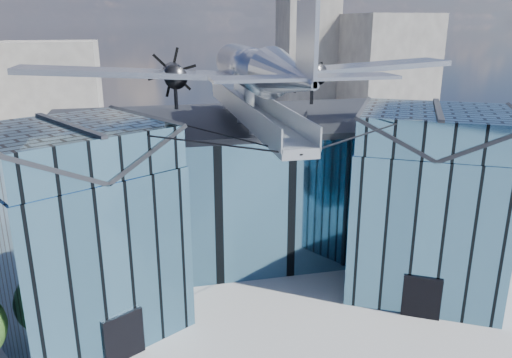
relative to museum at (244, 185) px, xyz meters
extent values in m
plane|color=gray|center=(0.00, -5.82, -5.54)|extent=(120.00, 120.00, 0.00)
cube|color=teal|center=(0.00, 3.18, -0.79)|extent=(28.00, 14.00, 9.50)
cube|color=#26282D|center=(0.00, 3.18, 4.16)|extent=(28.00, 14.00, 0.40)
cube|color=teal|center=(-10.50, -6.82, -0.79)|extent=(11.79, 11.43, 9.50)
cube|color=teal|center=(-10.50, -6.82, 5.06)|extent=(11.56, 11.20, 2.20)
cube|color=#26282D|center=(-12.45, -7.94, 5.06)|extent=(7.98, 9.23, 2.40)
cube|color=#26282D|center=(-8.55, -5.69, 5.06)|extent=(7.98, 9.23, 2.40)
cube|color=#26282D|center=(-10.50, -6.82, 6.21)|extent=(4.30, 7.10, 0.18)
cube|color=black|center=(-8.48, -10.33, -4.24)|extent=(2.03, 1.32, 2.60)
cube|color=black|center=(-6.60, -4.57, -0.79)|extent=(0.34, 0.34, 9.50)
cube|color=teal|center=(10.50, -6.82, -0.79)|extent=(11.79, 11.43, 9.50)
cube|color=teal|center=(10.50, -6.82, 5.06)|extent=(11.56, 11.20, 2.20)
cube|color=#26282D|center=(8.55, -5.69, 5.06)|extent=(7.98, 9.23, 2.40)
cube|color=#26282D|center=(12.45, -7.94, 5.06)|extent=(7.98, 9.23, 2.40)
cube|color=#26282D|center=(10.50, -6.82, 6.21)|extent=(4.30, 7.10, 0.18)
cube|color=black|center=(8.48, -10.33, -4.24)|extent=(2.03, 1.32, 2.60)
cube|color=black|center=(6.60, -4.57, -0.79)|extent=(0.34, 0.34, 9.50)
cube|color=#9FA6AD|center=(0.00, -2.32, 5.56)|extent=(1.80, 21.00, 0.50)
cube|color=#9FA6AD|center=(-0.90, -2.32, 6.21)|extent=(0.08, 21.00, 1.10)
cube|color=#9FA6AD|center=(0.90, -2.32, 6.21)|extent=(0.08, 21.00, 1.10)
cylinder|color=#9FA6AD|center=(0.00, 7.18, 4.89)|extent=(0.44, 0.44, 1.35)
cylinder|color=#9FA6AD|center=(0.00, 1.18, 4.89)|extent=(0.44, 0.44, 1.35)
cylinder|color=#9FA6AD|center=(0.00, -2.82, 4.89)|extent=(0.44, 0.44, 1.35)
cylinder|color=#9FA6AD|center=(0.00, -1.82, 6.51)|extent=(0.70, 0.70, 1.40)
cylinder|color=black|center=(-5.25, -9.82, 5.86)|extent=(10.55, 6.08, 0.69)
cylinder|color=black|center=(5.25, -9.82, 5.86)|extent=(10.55, 6.08, 0.69)
cylinder|color=black|center=(-3.00, -4.32, 5.01)|extent=(6.09, 17.04, 1.19)
cylinder|color=black|center=(3.00, -4.32, 5.01)|extent=(6.09, 17.04, 1.19)
cylinder|color=#AEB2BB|center=(0.00, -1.82, 8.46)|extent=(2.50, 11.00, 2.50)
sphere|color=#AEB2BB|center=(0.00, 3.68, 8.46)|extent=(2.50, 2.50, 2.50)
cube|color=black|center=(0.00, 2.68, 9.15)|extent=(1.60, 1.40, 0.50)
cone|color=#AEB2BB|center=(0.00, -10.82, 8.76)|extent=(2.50, 7.00, 2.50)
cube|color=#AEB2BB|center=(0.00, -13.12, 10.36)|extent=(0.18, 2.40, 3.40)
cube|color=#AEB2BB|center=(0.00, -13.02, 8.96)|extent=(8.00, 1.80, 0.14)
cube|color=#AEB2BB|center=(-7.00, -0.82, 8.16)|extent=(14.00, 3.20, 1.08)
cylinder|color=black|center=(-4.60, -0.22, 7.91)|extent=(1.44, 3.20, 1.44)
cone|color=black|center=(-4.60, 1.58, 7.91)|extent=(0.70, 0.70, 0.70)
cube|color=black|center=(-4.60, 1.73, 7.91)|extent=(1.05, 0.06, 3.33)
cube|color=black|center=(-4.60, 1.73, 7.91)|extent=(2.53, 0.06, 2.53)
cube|color=black|center=(-4.60, 1.73, 7.91)|extent=(3.33, 0.06, 1.05)
cylinder|color=black|center=(-4.60, -0.82, 6.69)|extent=(0.24, 0.24, 1.75)
cube|color=#AEB2BB|center=(7.00, -0.82, 8.16)|extent=(14.00, 3.20, 1.08)
cylinder|color=black|center=(4.60, -0.22, 7.91)|extent=(1.44, 3.20, 1.44)
cone|color=black|center=(4.60, 1.58, 7.91)|extent=(0.70, 0.70, 0.70)
cube|color=black|center=(4.60, 1.73, 7.91)|extent=(1.05, 0.06, 3.33)
cube|color=black|center=(4.60, 1.73, 7.91)|extent=(2.53, 0.06, 2.53)
cube|color=black|center=(4.60, 1.73, 7.91)|extent=(3.33, 0.06, 1.05)
cylinder|color=black|center=(4.60, -0.82, 6.69)|extent=(0.24, 0.24, 1.75)
cube|color=gray|center=(32.00, 42.18, 3.46)|extent=(12.00, 14.00, 18.00)
cube|color=gray|center=(-20.00, 49.18, 1.46)|extent=(14.00, 10.00, 14.00)
cube|color=gray|center=(22.00, 52.18, 7.46)|extent=(9.00, 9.00, 26.00)
cylinder|color=#321F14|center=(17.25, -4.01, -4.23)|extent=(0.44, 0.44, 2.62)
sphere|color=#284A1A|center=(17.25, -4.01, -1.89)|extent=(4.14, 4.14, 3.43)
camera|label=1|loc=(-6.78, -33.27, 11.19)|focal=35.00mm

